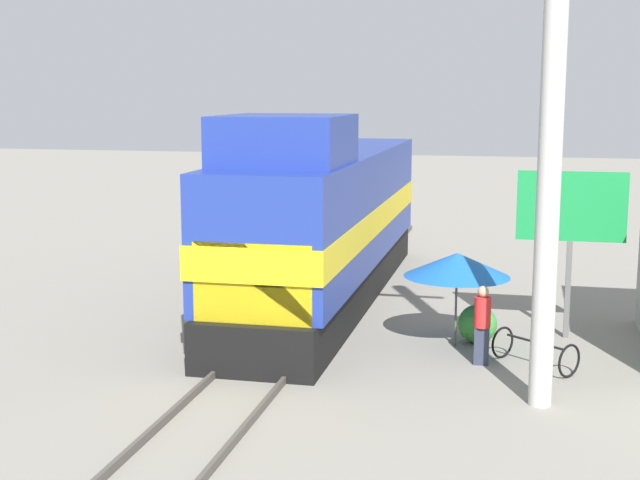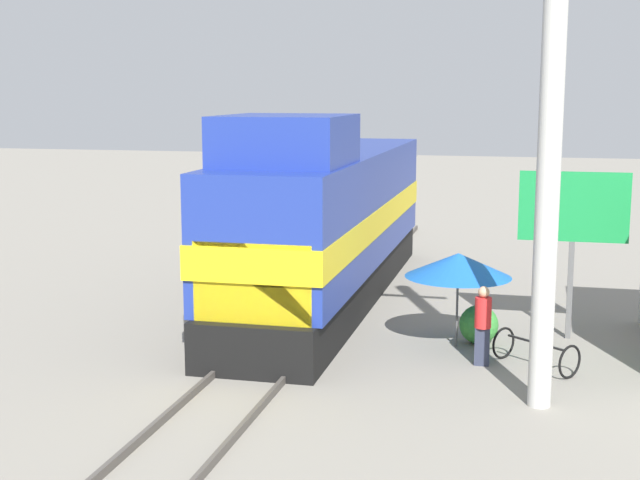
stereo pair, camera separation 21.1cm
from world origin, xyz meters
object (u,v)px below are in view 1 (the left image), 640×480
vendor_umbrella (457,265)px  utility_pole (550,164)px  billboard_sign (571,215)px  bicycle (535,351)px  locomotive (323,223)px  person_bystander (482,322)px

vendor_umbrella → utility_pole: bearing=-62.7°
billboard_sign → bicycle: bearing=-106.2°
vendor_umbrella → locomotive: bearing=138.1°
utility_pole → locomotive: bearing=129.1°
billboard_sign → bicycle: 3.59m
billboard_sign → person_bystander: 3.65m
vendor_umbrella → bicycle: vendor_umbrella is taller
vendor_umbrella → person_bystander: (0.63, -1.24, -0.94)m
billboard_sign → bicycle: size_ratio=2.15×
bicycle → billboard_sign: bearing=22.3°
vendor_umbrella → person_bystander: size_ratio=1.40×
utility_pole → vendor_umbrella: bearing=117.3°
utility_pole → person_bystander: bearing=117.6°
utility_pole → person_bystander: size_ratio=5.16×
person_bystander → bicycle: person_bystander is taller
bicycle → vendor_umbrella: bearing=93.0°
vendor_umbrella → person_bystander: 1.67m
vendor_umbrella → billboard_sign: (2.42, 1.28, 1.01)m
locomotive → vendor_umbrella: size_ratio=6.11×
person_bystander → bicycle: 1.20m
person_bystander → locomotive: bearing=133.6°
locomotive → billboard_sign: bearing=-18.6°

